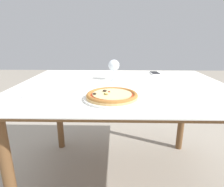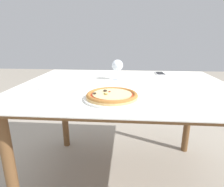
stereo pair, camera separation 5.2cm
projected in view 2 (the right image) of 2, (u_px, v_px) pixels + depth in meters
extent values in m
plane|color=#9E9384|center=(123.00, 179.00, 1.46)|extent=(10.00, 10.00, 0.00)
cube|color=brown|center=(125.00, 88.00, 1.25)|extent=(1.29, 0.99, 0.04)
cube|color=silver|center=(125.00, 85.00, 1.24)|extent=(1.39, 1.09, 0.01)
cylinder|color=brown|center=(11.00, 176.00, 0.99)|extent=(0.06, 0.06, 0.72)
cylinder|color=brown|center=(64.00, 112.00, 1.82)|extent=(0.06, 0.06, 0.72)
cylinder|color=brown|center=(188.00, 116.00, 1.73)|extent=(0.06, 0.06, 0.72)
cylinder|color=white|center=(112.00, 98.00, 0.95)|extent=(0.29, 0.29, 0.01)
cylinder|color=#E0B26B|center=(112.00, 96.00, 0.95)|extent=(0.26, 0.26, 0.01)
torus|color=#A3662D|center=(112.00, 95.00, 0.94)|extent=(0.26, 0.26, 0.02)
cylinder|color=#BC381E|center=(112.00, 95.00, 0.94)|extent=(0.22, 0.22, 0.00)
cylinder|color=beige|center=(112.00, 94.00, 0.94)|extent=(0.20, 0.20, 0.00)
ellipsoid|color=#4C7A33|center=(105.00, 93.00, 0.93)|extent=(0.01, 0.01, 0.01)
ellipsoid|color=#BC9342|center=(106.00, 94.00, 0.92)|extent=(0.02, 0.02, 0.01)
ellipsoid|color=#2D2319|center=(94.00, 93.00, 0.93)|extent=(0.02, 0.02, 0.01)
ellipsoid|color=#2D2319|center=(105.00, 91.00, 0.98)|extent=(0.02, 0.02, 0.01)
ellipsoid|color=#A83323|center=(110.00, 91.00, 0.97)|extent=(0.01, 0.01, 0.01)
cube|color=silver|center=(31.00, 94.00, 1.04)|extent=(0.03, 0.11, 0.00)
cube|color=silver|center=(38.00, 91.00, 1.09)|extent=(0.03, 0.02, 0.00)
cube|color=silver|center=(39.00, 89.00, 1.12)|extent=(0.01, 0.05, 0.00)
cube|color=silver|center=(40.00, 89.00, 1.12)|extent=(0.01, 0.05, 0.00)
cube|color=silver|center=(41.00, 89.00, 1.12)|extent=(0.01, 0.05, 0.00)
cube|color=silver|center=(42.00, 89.00, 1.12)|extent=(0.01, 0.05, 0.00)
cylinder|color=silver|center=(117.00, 80.00, 1.37)|extent=(0.06, 0.06, 0.00)
cylinder|color=silver|center=(117.00, 75.00, 1.36)|extent=(0.01, 0.01, 0.07)
sphere|color=silver|center=(117.00, 65.00, 1.34)|extent=(0.08, 0.08, 0.08)
cube|color=white|center=(160.00, 74.00, 1.59)|extent=(0.08, 0.15, 0.01)
cube|color=black|center=(160.00, 73.00, 1.58)|extent=(0.07, 0.13, 0.00)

